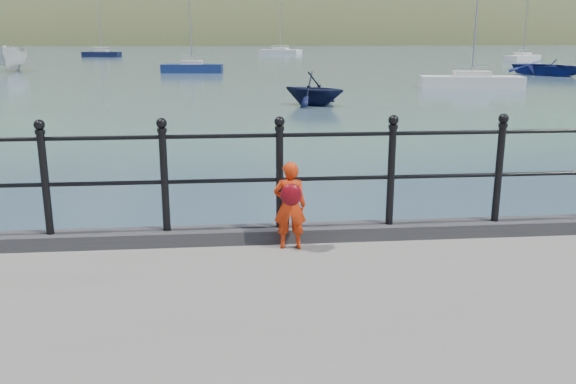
{
  "coord_description": "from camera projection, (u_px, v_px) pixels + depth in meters",
  "views": [
    {
      "loc": [
        0.09,
        -6.38,
        3.18
      ],
      "look_at": [
        0.68,
        -0.2,
        1.55
      ],
      "focal_mm": 38.0,
      "sensor_mm": 36.0,
      "label": 1
    }
  ],
  "objects": [
    {
      "name": "sailboat_left",
      "position": [
        102.0,
        55.0,
        81.66
      ],
      "size": [
        5.32,
        2.82,
        7.37
      ],
      "rotation": [
        0.0,
        0.0,
        -0.26
      ],
      "color": "black",
      "rests_on": "ground"
    },
    {
      "name": "railing",
      "position": [
        222.0,
        167.0,
        6.34
      ],
      "size": [
        18.11,
        0.11,
        1.2
      ],
      "color": "black",
      "rests_on": "kerb"
    },
    {
      "name": "ground",
      "position": [
        227.0,
        320.0,
        6.94
      ],
      "size": [
        600.0,
        600.0,
        0.0
      ],
      "primitive_type": "plane",
      "color": "#2D4251",
      "rests_on": "ground"
    },
    {
      "name": "sailboat_deep",
      "position": [
        280.0,
        52.0,
        93.17
      ],
      "size": [
        6.49,
        5.29,
        9.59
      ],
      "rotation": [
        0.0,
        0.0,
        -0.6
      ],
      "color": "silver",
      "rests_on": "ground"
    },
    {
      "name": "sailboat_near",
      "position": [
        471.0,
        82.0,
        35.96
      ],
      "size": [
        6.09,
        2.62,
        8.16
      ],
      "rotation": [
        0.0,
        0.0,
        -0.17
      ],
      "color": "silver",
      "rests_on": "ground"
    },
    {
      "name": "kerb",
      "position": [
        224.0,
        235.0,
        6.53
      ],
      "size": [
        60.0,
        0.3,
        0.15
      ],
      "primitive_type": "cube",
      "color": "#28282B",
      "rests_on": "quay"
    },
    {
      "name": "launch_blue",
      "position": [
        548.0,
        67.0,
        46.78
      ],
      "size": [
        6.05,
        7.02,
        1.22
      ],
      "primitive_type": "imported",
      "rotation": [
        0.0,
        0.0,
        0.37
      ],
      "color": "navy",
      "rests_on": "ground"
    },
    {
      "name": "launch_white",
      "position": [
        12.0,
        58.0,
        50.89
      ],
      "size": [
        2.65,
        5.85,
        2.19
      ],
      "primitive_type": "imported",
      "rotation": [
        0.0,
        0.0,
        0.09
      ],
      "color": "silver",
      "rests_on": "ground"
    },
    {
      "name": "sailboat_port",
      "position": [
        192.0,
        69.0,
        49.49
      ],
      "size": [
        5.01,
        2.02,
        7.24
      ],
      "rotation": [
        0.0,
        0.0,
        -0.1
      ],
      "color": "navy",
      "rests_on": "ground"
    },
    {
      "name": "child",
      "position": [
        290.0,
        205.0,
        6.24
      ],
      "size": [
        0.35,
        0.31,
        0.92
      ],
      "rotation": [
        0.0,
        0.0,
        3.06
      ],
      "color": "red",
      "rests_on": "quay"
    },
    {
      "name": "launch_navy",
      "position": [
        314.0,
        89.0,
        27.17
      ],
      "size": [
        3.8,
        3.72,
        1.52
      ],
      "primitive_type": "imported",
      "rotation": [
        0.0,
        0.0,
        0.93
      ],
      "color": "black",
      "rests_on": "ground"
    },
    {
      "name": "far_shore",
      "position": [
        324.0,
        98.0,
        246.73
      ],
      "size": [
        830.0,
        200.0,
        156.0
      ],
      "color": "#333A21",
      "rests_on": "ground"
    },
    {
      "name": "sailboat_far",
      "position": [
        522.0,
        58.0,
        69.29
      ],
      "size": [
        5.8,
        5.16,
        8.78
      ],
      "rotation": [
        0.0,
        0.0,
        0.68
      ],
      "color": "silver",
      "rests_on": "ground"
    }
  ]
}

